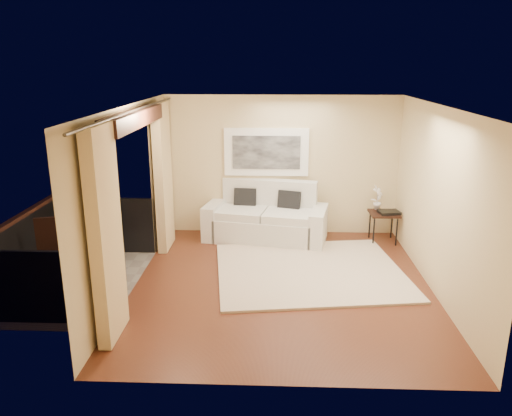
# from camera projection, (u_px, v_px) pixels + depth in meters

# --- Properties ---
(floor) EXTENTS (5.00, 5.00, 0.00)m
(floor) POSITION_uv_depth(u_px,v_px,m) (282.00, 285.00, 7.67)
(floor) COLOR #5A2B1A
(floor) RESTS_ON ground
(room_shell) EXTENTS (5.00, 6.40, 5.00)m
(room_shell) POSITION_uv_depth(u_px,v_px,m) (133.00, 119.00, 7.04)
(room_shell) COLOR white
(room_shell) RESTS_ON ground
(balcony) EXTENTS (1.81, 2.60, 1.17)m
(balcony) POSITION_uv_depth(u_px,v_px,m) (69.00, 270.00, 7.75)
(balcony) COLOR #605B56
(balcony) RESTS_ON ground
(curtains) EXTENTS (0.16, 4.80, 2.64)m
(curtains) POSITION_uv_depth(u_px,v_px,m) (140.00, 199.00, 7.37)
(curtains) COLOR #D7BB84
(curtains) RESTS_ON ground
(artwork) EXTENTS (1.62, 0.07, 0.92)m
(artwork) POSITION_uv_depth(u_px,v_px,m) (266.00, 152.00, 9.58)
(artwork) COLOR white
(artwork) RESTS_ON room_shell
(rug) EXTENTS (3.28, 2.95, 0.04)m
(rug) POSITION_uv_depth(u_px,v_px,m) (310.00, 271.00, 8.13)
(rug) COLOR beige
(rug) RESTS_ON floor
(sofa) EXTENTS (2.42, 1.39, 1.10)m
(sofa) POSITION_uv_depth(u_px,v_px,m) (266.00, 219.00, 9.58)
(sofa) COLOR silver
(sofa) RESTS_ON floor
(side_table) EXTENTS (0.54, 0.54, 0.57)m
(side_table) POSITION_uv_depth(u_px,v_px,m) (384.00, 215.00, 9.36)
(side_table) COLOR black
(side_table) RESTS_ON floor
(tray) EXTENTS (0.42, 0.34, 0.05)m
(tray) POSITION_uv_depth(u_px,v_px,m) (389.00, 212.00, 9.28)
(tray) COLOR black
(tray) RESTS_ON side_table
(orchid) EXTENTS (0.29, 0.30, 0.48)m
(orchid) POSITION_uv_depth(u_px,v_px,m) (377.00, 198.00, 9.46)
(orchid) COLOR white
(orchid) RESTS_ON side_table
(bistro_table) EXTENTS (0.69, 0.69, 0.67)m
(bistro_table) POSITION_uv_depth(u_px,v_px,m) (103.00, 251.00, 7.44)
(bistro_table) COLOR black
(bistro_table) RESTS_ON balcony
(balcony_chair_far) EXTENTS (0.55, 0.56, 1.05)m
(balcony_chair_far) POSITION_uv_depth(u_px,v_px,m) (54.00, 243.00, 7.69)
(balcony_chair_far) COLOR black
(balcony_chair_far) RESTS_ON balcony
(balcony_chair_near) EXTENTS (0.46, 0.46, 1.02)m
(balcony_chair_near) POSITION_uv_depth(u_px,v_px,m) (105.00, 245.00, 7.64)
(balcony_chair_near) COLOR black
(balcony_chair_near) RESTS_ON balcony
(ice_bucket) EXTENTS (0.18, 0.18, 0.20)m
(ice_bucket) POSITION_uv_depth(u_px,v_px,m) (91.00, 237.00, 7.48)
(ice_bucket) COLOR white
(ice_bucket) RESTS_ON bistro_table
(candle) EXTENTS (0.06, 0.06, 0.07)m
(candle) POSITION_uv_depth(u_px,v_px,m) (107.00, 241.00, 7.51)
(candle) COLOR red
(candle) RESTS_ON bistro_table
(vase) EXTENTS (0.04, 0.04, 0.18)m
(vase) POSITION_uv_depth(u_px,v_px,m) (95.00, 245.00, 7.20)
(vase) COLOR silver
(vase) RESTS_ON bistro_table
(glass_a) EXTENTS (0.06, 0.06, 0.12)m
(glass_a) POSITION_uv_depth(u_px,v_px,m) (108.00, 243.00, 7.35)
(glass_a) COLOR white
(glass_a) RESTS_ON bistro_table
(glass_b) EXTENTS (0.06, 0.06, 0.12)m
(glass_b) POSITION_uv_depth(u_px,v_px,m) (111.00, 242.00, 7.41)
(glass_b) COLOR white
(glass_b) RESTS_ON bistro_table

